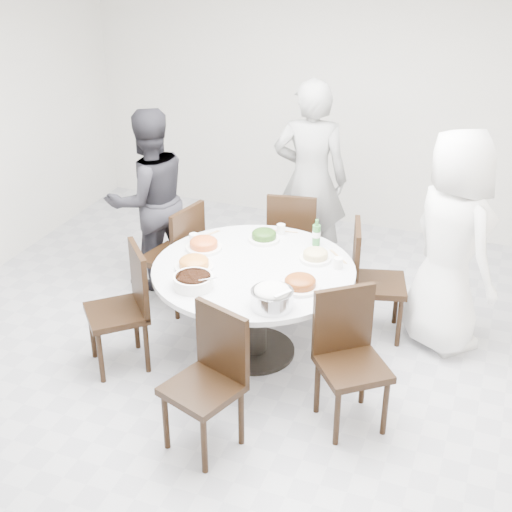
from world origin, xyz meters
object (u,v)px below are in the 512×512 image
(chair_nw, at_px, (171,255))
(chair_se, at_px, (353,365))
(diner_left, at_px, (149,200))
(rice_bowl, at_px, (272,299))
(chair_sw, at_px, (116,311))
(soup_bowl, at_px, (193,281))
(diner_middle, at_px, (310,180))
(beverage_bottle, at_px, (316,232))
(chair_ne, at_px, (379,282))
(chair_n, at_px, (294,238))
(dining_table, at_px, (254,311))
(chair_s, at_px, (202,386))
(diner_right, at_px, (452,242))

(chair_nw, height_order, chair_se, same)
(diner_left, bearing_deg, rice_bowl, 91.04)
(chair_sw, distance_m, soup_bowl, 0.68)
(chair_se, bearing_deg, diner_middle, 76.49)
(chair_sw, relative_size, rice_bowl, 3.32)
(soup_bowl, height_order, beverage_bottle, beverage_bottle)
(rice_bowl, bearing_deg, chair_ne, 64.64)
(chair_n, xyz_separation_m, soup_bowl, (-0.24, -1.54, 0.32))
(diner_middle, height_order, soup_bowl, diner_middle)
(dining_table, xyz_separation_m, diner_left, (-1.26, 0.74, 0.44))
(soup_bowl, bearing_deg, chair_n, 81.03)
(dining_table, relative_size, chair_se, 1.58)
(chair_nw, bearing_deg, chair_ne, 107.20)
(dining_table, bearing_deg, chair_n, 92.42)
(chair_n, bearing_deg, rice_bowl, 92.48)
(dining_table, bearing_deg, chair_nw, 154.41)
(diner_left, bearing_deg, chair_s, 74.85)
(chair_ne, height_order, soup_bowl, chair_ne)
(chair_nw, xyz_separation_m, soup_bowl, (0.62, -0.85, 0.32))
(diner_right, bearing_deg, chair_nw, 52.81)
(chair_s, xyz_separation_m, soup_bowl, (-0.37, 0.68, 0.32))
(dining_table, xyz_separation_m, soup_bowl, (-0.29, -0.42, 0.42))
(chair_sw, height_order, soup_bowl, chair_sw)
(chair_s, xyz_separation_m, chair_se, (0.82, 0.55, 0.00))
(beverage_bottle, bearing_deg, chair_nw, -176.11)
(diner_left, bearing_deg, diner_middle, 157.69)
(chair_n, distance_m, chair_s, 2.22)
(diner_right, distance_m, diner_left, 2.59)
(dining_table, relative_size, soup_bowl, 5.33)
(beverage_bottle, bearing_deg, rice_bowl, -90.67)
(chair_ne, xyz_separation_m, chair_s, (-0.75, -1.70, 0.00))
(diner_middle, bearing_deg, soup_bowl, 70.66)
(chair_se, xyz_separation_m, diner_left, (-2.16, 1.29, 0.34))
(diner_left, bearing_deg, chair_se, 98.03)
(chair_s, bearing_deg, diner_left, 145.67)
(chair_se, bearing_deg, chair_ne, 55.65)
(chair_ne, height_order, diner_left, diner_left)
(chair_se, distance_m, diner_right, 1.35)
(chair_n, relative_size, diner_left, 0.58)
(chair_se, distance_m, rice_bowl, 0.68)
(diner_right, bearing_deg, chair_se, 117.27)
(chair_s, xyz_separation_m, beverage_bottle, (0.25, 1.62, 0.38))
(chair_ne, xyz_separation_m, beverage_bottle, (-0.50, -0.08, 0.38))
(chair_nw, bearing_deg, diner_middle, 149.46)
(chair_s, height_order, diner_left, diner_left)
(diner_middle, bearing_deg, chair_nw, 37.20)
(chair_n, relative_size, soup_bowl, 3.38)
(chair_sw, bearing_deg, chair_ne, 80.59)
(diner_left, bearing_deg, beverage_bottle, 120.83)
(diner_left, relative_size, rice_bowl, 5.69)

